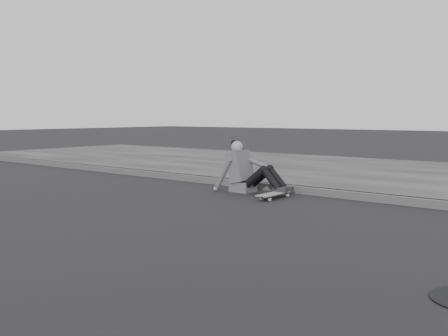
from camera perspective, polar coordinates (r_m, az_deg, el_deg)
name	(u,v)px	position (r m, az deg, el deg)	size (l,w,h in m)	color
ground	(209,220)	(6.22, -1.68, -5.97)	(80.00, 80.00, 0.00)	black
curb	(311,191)	(8.32, 9.87, -2.59)	(24.00, 0.16, 0.12)	#444444
sidewalk	(380,174)	(11.04, 17.41, -0.67)	(24.00, 6.00, 0.12)	#363636
skateboard	(275,194)	(7.84, 5.83, -2.97)	(0.20, 0.78, 0.09)	#A6A6A0
seated_woman	(246,171)	(8.41, 2.55, -0.34)	(1.38, 0.46, 0.88)	#4E4E50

